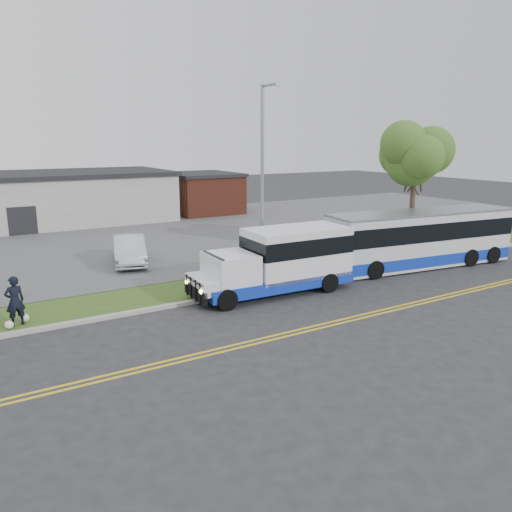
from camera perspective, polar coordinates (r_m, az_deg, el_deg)
ground at (r=21.97m, az=-2.14°, el=-5.52°), size 140.00×140.00×0.00m
lane_line_north at (r=18.90m, az=3.59°, el=-8.71°), size 70.00×0.12×0.01m
lane_line_south at (r=18.67m, az=4.12°, el=-9.00°), size 70.00×0.12×0.01m
curb at (r=22.87m, az=-3.48°, el=-4.57°), size 80.00×0.30×0.15m
verge at (r=24.42m, az=-5.45°, el=-3.51°), size 80.00×3.30×0.10m
parking_lot at (r=37.29m, az=-14.92°, el=1.95°), size 80.00×25.00×0.10m
commercial_building at (r=45.67m, az=-25.97°, el=5.77°), size 25.40×10.40×4.35m
brick_wing at (r=49.03m, az=-6.19°, el=7.19°), size 6.30×7.30×3.90m
tree_east at (r=32.08m, az=17.80°, el=11.09°), size 5.20×5.20×8.33m
streetlight_near at (r=24.75m, az=0.81°, el=9.00°), size 0.35×1.53×9.50m
shuttle_bus at (r=23.38m, az=3.05°, el=-0.29°), size 7.92×2.90×2.99m
transit_bus at (r=29.60m, az=18.25°, el=1.91°), size 11.58×3.95×3.15m
pedestrian at (r=21.05m, az=-25.85°, el=-4.65°), size 0.79×0.59×1.95m
parked_car_a at (r=29.30m, az=-14.26°, el=0.69°), size 2.87×5.13×1.60m
grocery_bag_left at (r=21.04m, az=-26.38°, el=-7.06°), size 0.32×0.32×0.32m
grocery_bag_right at (r=21.55m, az=-24.91°, el=-6.44°), size 0.32×0.32×0.32m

